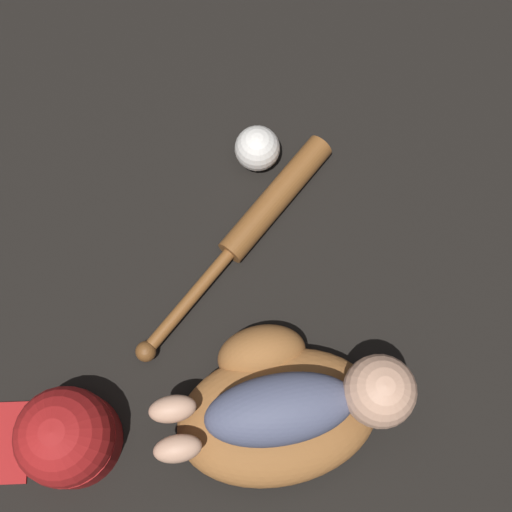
{
  "coord_description": "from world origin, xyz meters",
  "views": [
    {
      "loc": [
        -0.05,
        -0.13,
        1.13
      ],
      "look_at": [
        0.0,
        0.22,
        0.07
      ],
      "focal_mm": 50.0,
      "sensor_mm": 36.0,
      "label": 1
    }
  ],
  "objects": [
    {
      "name": "ground_plane",
      "position": [
        0.0,
        0.0,
        0.0
      ],
      "size": [
        6.0,
        6.0,
        0.0
      ],
      "primitive_type": "plane",
      "color": "black"
    },
    {
      "name": "baseball_glove",
      "position": [
        -0.01,
        -0.01,
        0.05
      ],
      "size": [
        0.32,
        0.25,
        0.1
      ],
      "color": "#935B2D",
      "rests_on": "ground"
    },
    {
      "name": "baby_figure",
      "position": [
        0.04,
        -0.02,
        0.14
      ],
      "size": [
        0.37,
        0.11,
        0.1
      ],
      "color": "#4C516B",
      "rests_on": "baseball_glove"
    },
    {
      "name": "baseball_bat",
      "position": [
        0.02,
        0.3,
        0.02
      ],
      "size": [
        0.37,
        0.35,
        0.05
      ],
      "color": "brown",
      "rests_on": "ground"
    },
    {
      "name": "baseball",
      "position": [
        0.03,
        0.43,
        0.04
      ],
      "size": [
        0.08,
        0.08,
        0.08
      ],
      "color": "white",
      "rests_on": "ground"
    },
    {
      "name": "baseball_cap",
      "position": [
        -0.31,
        -0.01,
        0.06
      ],
      "size": [
        0.21,
        0.15,
        0.15
      ],
      "color": "maroon",
      "rests_on": "ground"
    }
  ]
}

